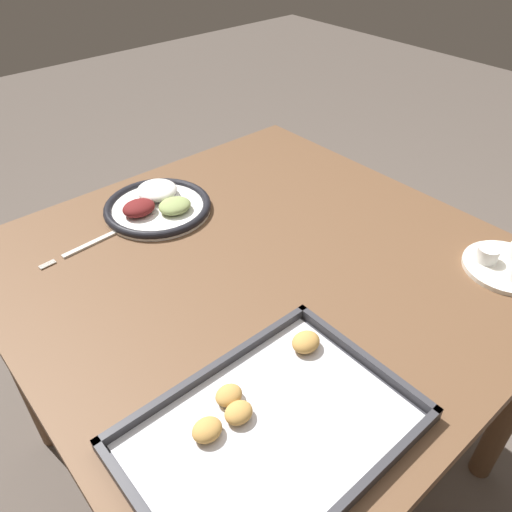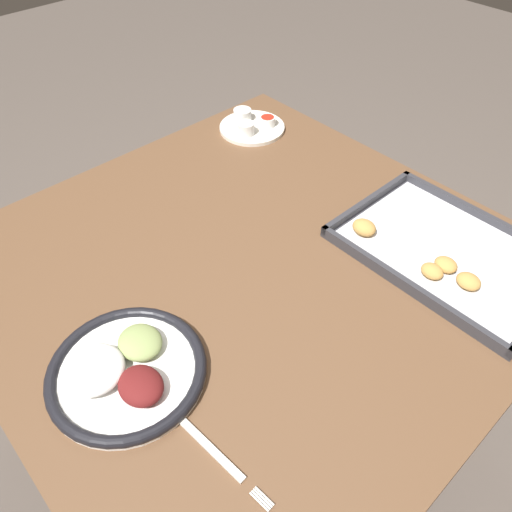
% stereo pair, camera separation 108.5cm
% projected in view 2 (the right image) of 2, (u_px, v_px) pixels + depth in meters
% --- Properties ---
extents(ground_plane, '(8.00, 8.00, 0.00)m').
position_uv_depth(ground_plane, '(252.00, 432.00, 1.52)').
color(ground_plane, '#564C44').
extents(dining_table, '(1.02, 1.03, 0.74)m').
position_uv_depth(dining_table, '(251.00, 297.00, 1.08)').
color(dining_table, brown).
rests_on(dining_table, ground_plane).
extents(dinner_plate, '(0.26, 0.26, 0.05)m').
position_uv_depth(dinner_plate, '(125.00, 370.00, 0.81)').
color(dinner_plate, white).
rests_on(dinner_plate, dining_table).
extents(fork, '(0.23, 0.03, 0.00)m').
position_uv_depth(fork, '(208.00, 446.00, 0.73)').
color(fork, silver).
rests_on(fork, dining_table).
extents(saucer_plate, '(0.18, 0.18, 0.04)m').
position_uv_depth(saucer_plate, '(251.00, 125.00, 1.36)').
color(saucer_plate, white).
rests_on(saucer_plate, dining_table).
extents(baking_tray, '(0.43, 0.30, 0.04)m').
position_uv_depth(baking_tray, '(444.00, 252.00, 1.01)').
color(baking_tray, '#333338').
rests_on(baking_tray, dining_table).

